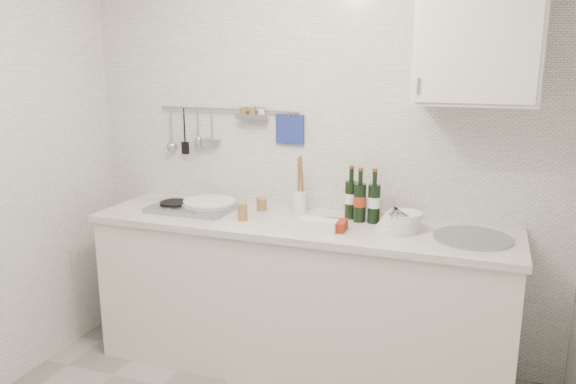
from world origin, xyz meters
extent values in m
cube|color=silver|center=(0.00, 1.40, 1.25)|extent=(3.00, 0.02, 2.50)
cube|color=silver|center=(0.00, 1.10, 0.44)|extent=(2.40, 0.60, 0.88)
cube|color=white|center=(0.00, 1.10, 0.90)|extent=(2.44, 0.64, 0.04)
cube|color=black|center=(0.00, 1.12, 0.05)|extent=(2.34, 0.52, 0.10)
cube|color=#93969B|center=(-0.70, 1.10, 0.94)|extent=(0.50, 0.32, 0.03)
cylinder|color=black|center=(-0.82, 1.10, 0.96)|extent=(0.18, 0.18, 0.01)
cylinder|color=black|center=(-0.58, 1.10, 0.96)|extent=(0.18, 0.18, 0.01)
cylinder|color=#93969B|center=(0.95, 1.10, 0.93)|extent=(0.40, 0.40, 0.02)
cylinder|color=#93969B|center=(0.95, 1.10, 0.87)|extent=(0.34, 0.34, 0.10)
cylinder|color=#93969B|center=(-0.58, 1.37, 1.52)|extent=(0.95, 0.02, 0.02)
cube|color=navy|center=(-0.16, 1.39, 1.41)|extent=(0.18, 0.02, 0.18)
cube|color=silver|center=(0.90, 1.22, 1.95)|extent=(0.60, 0.35, 0.70)
cube|color=white|center=(0.90, 1.04, 1.95)|extent=(0.56, 0.01, 0.66)
cylinder|color=#93969B|center=(0.64, 1.03, 1.70)|extent=(0.01, 0.01, 0.08)
cylinder|color=teal|center=(-0.63, 1.15, 0.93)|extent=(0.34, 0.34, 0.01)
cylinder|color=teal|center=(-0.62, 1.15, 0.94)|extent=(0.34, 0.34, 0.01)
cylinder|color=teal|center=(-0.62, 1.16, 0.96)|extent=(0.33, 0.33, 0.01)
cylinder|color=teal|center=(-0.61, 1.16, 0.97)|extent=(0.32, 0.32, 0.01)
cylinder|color=white|center=(0.55, 1.11, 0.93)|extent=(0.23, 0.23, 0.01)
cylinder|color=white|center=(0.56, 1.11, 0.94)|extent=(0.23, 0.23, 0.01)
cylinder|color=white|center=(0.56, 1.12, 0.95)|extent=(0.22, 0.22, 0.01)
cylinder|color=white|center=(0.57, 1.12, 0.96)|extent=(0.22, 0.22, 0.01)
cylinder|color=white|center=(0.58, 1.13, 0.98)|extent=(0.21, 0.21, 0.01)
cylinder|color=white|center=(0.58, 1.13, 0.99)|extent=(0.20, 0.20, 0.01)
cylinder|color=white|center=(0.59, 1.13, 1.00)|extent=(0.20, 0.20, 0.01)
cylinder|color=white|center=(0.59, 1.14, 1.01)|extent=(0.19, 0.19, 0.01)
cube|color=white|center=(0.16, 0.97, 0.95)|extent=(0.21, 0.10, 0.06)
cube|color=#A52B12|center=(0.23, 1.01, 0.95)|extent=(0.13, 0.13, 0.05)
cylinder|color=white|center=(-0.06, 1.28, 0.98)|extent=(0.09, 0.09, 0.13)
cylinder|color=brown|center=(-0.05, 1.28, 1.14)|extent=(0.02, 0.06, 0.26)
cylinder|color=brown|center=(-0.07, 1.29, 1.13)|extent=(0.03, 0.05, 0.24)
cylinder|color=brown|center=(-0.30, 1.25, 0.96)|extent=(0.06, 0.06, 0.07)
cylinder|color=tan|center=(-0.30, 1.25, 1.00)|extent=(0.07, 0.07, 0.01)
cylinder|color=brown|center=(0.58, 1.33, 0.95)|extent=(0.06, 0.06, 0.07)
cylinder|color=tan|center=(0.58, 1.33, 0.99)|extent=(0.07, 0.07, 0.01)
cylinder|color=brown|center=(0.48, 1.21, 0.95)|extent=(0.06, 0.06, 0.07)
cylinder|color=tan|center=(0.48, 1.21, 0.99)|extent=(0.06, 0.06, 0.01)
cylinder|color=brown|center=(-0.32, 1.01, 0.97)|extent=(0.06, 0.06, 0.09)
cylinder|color=tan|center=(-0.32, 1.01, 1.02)|extent=(0.06, 0.06, 0.01)
camera|label=1|loc=(1.00, -1.83, 1.83)|focal=35.00mm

